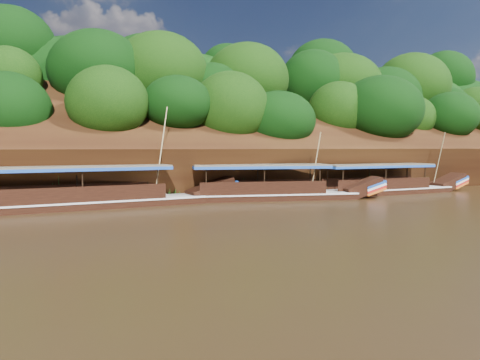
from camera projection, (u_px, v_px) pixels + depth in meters
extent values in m
plane|color=black|center=(298.00, 214.00, 27.05)|extent=(160.00, 160.00, 0.00)
cube|color=black|center=(204.00, 151.00, 41.36)|extent=(120.00, 16.12, 13.64)
cube|color=black|center=(173.00, 183.00, 50.71)|extent=(120.00, 24.00, 12.00)
ellipsoid|color=#0F3E0A|center=(139.00, 152.00, 38.00)|extent=(18.00, 8.00, 6.40)
ellipsoid|color=#0F3E0A|center=(180.00, 95.00, 47.33)|extent=(24.00, 11.00, 8.40)
ellipsoid|color=#0F3E0A|center=(421.00, 152.00, 49.83)|extent=(18.00, 8.00, 6.00)
ellipsoid|color=#0F3E0A|center=(436.00, 109.00, 60.36)|extent=(22.00, 10.00, 8.00)
cube|color=black|center=(385.00, 194.00, 38.77)|extent=(12.94, 2.34, 0.91)
cube|color=silver|center=(385.00, 189.00, 38.74)|extent=(12.94, 2.41, 0.10)
cube|color=black|center=(448.00, 183.00, 41.76)|extent=(3.06, 1.69, 1.76)
cube|color=#1B4DB3|center=(455.00, 179.00, 42.07)|extent=(1.60, 1.75, 0.65)
cube|color=red|center=(454.00, 183.00, 42.10)|extent=(1.60, 1.75, 0.65)
cube|color=brown|center=(377.00, 165.00, 38.26)|extent=(10.14, 2.65, 0.12)
cube|color=#1B4DB3|center=(377.00, 166.00, 38.27)|extent=(10.14, 2.65, 0.18)
cylinder|color=tan|center=(439.00, 159.00, 40.43)|extent=(0.85, 1.85, 4.50)
cube|color=black|center=(271.00, 200.00, 34.50)|extent=(12.93, 5.22, 0.96)
cube|color=silver|center=(271.00, 194.00, 34.47)|extent=(12.95, 5.29, 0.11)
cube|color=black|center=(362.00, 188.00, 35.79)|extent=(3.35, 2.40, 1.79)
cube|color=#1B4DB3|center=(372.00, 184.00, 35.92)|extent=(1.95, 2.14, 0.65)
cube|color=red|center=(372.00, 189.00, 35.94)|extent=(1.95, 2.14, 0.65)
cube|color=brown|center=(261.00, 165.00, 34.17)|extent=(10.33, 4.92, 0.13)
cube|color=#1B4DB3|center=(261.00, 167.00, 34.18)|extent=(10.33, 4.92, 0.19)
cylinder|color=tan|center=(316.00, 163.00, 34.28)|extent=(0.40, 0.83, 4.48)
cube|color=black|center=(95.00, 208.00, 29.93)|extent=(14.63, 3.37, 0.99)
cube|color=silver|center=(95.00, 200.00, 29.89)|extent=(14.64, 3.44, 0.11)
cube|color=black|center=(211.00, 190.00, 33.69)|extent=(3.52, 2.03, 1.95)
cube|color=#1B4DB3|center=(222.00, 185.00, 34.09)|extent=(1.90, 2.00, 0.73)
cube|color=red|center=(222.00, 190.00, 34.12)|extent=(1.90, 2.00, 0.73)
cube|color=brown|center=(79.00, 167.00, 29.32)|extent=(11.52, 3.52, 0.13)
cube|color=#1B4DB3|center=(79.00, 169.00, 29.32)|extent=(11.52, 3.52, 0.20)
cylinder|color=tan|center=(161.00, 150.00, 31.53)|extent=(1.46, 1.87, 6.00)
cone|color=#275E17|center=(63.00, 190.00, 30.52)|extent=(1.50, 1.50, 2.16)
cone|color=#275E17|center=(171.00, 191.00, 33.91)|extent=(1.50, 1.50, 1.34)
cone|color=#275E17|center=(238.00, 188.00, 35.38)|extent=(1.50, 1.50, 1.55)
cone|color=#275E17|center=(306.00, 181.00, 38.72)|extent=(1.50, 1.50, 2.15)
cone|color=#275E17|center=(367.00, 182.00, 40.29)|extent=(1.50, 1.50, 1.81)
cone|color=#275E17|center=(419.00, 180.00, 43.56)|extent=(1.50, 1.50, 1.59)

